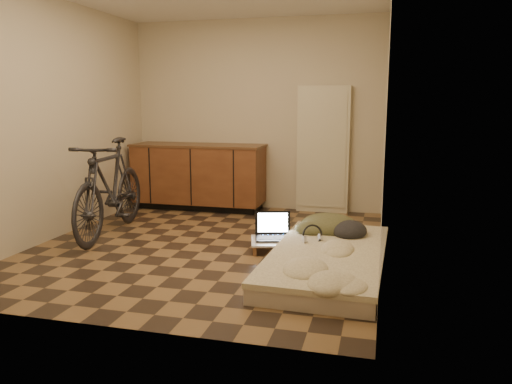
% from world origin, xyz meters
% --- Properties ---
extents(room_shell, '(3.50, 4.00, 2.60)m').
position_xyz_m(room_shell, '(0.00, 0.00, 1.30)').
color(room_shell, brown).
rests_on(room_shell, ground).
extents(cabinets, '(1.84, 0.62, 0.91)m').
position_xyz_m(cabinets, '(-0.75, 1.70, 0.47)').
color(cabinets, black).
rests_on(cabinets, ground).
extents(appliance_panel, '(0.70, 0.10, 1.70)m').
position_xyz_m(appliance_panel, '(0.95, 1.94, 0.85)').
color(appliance_panel, beige).
rests_on(appliance_panel, ground).
extents(bicycle, '(0.77, 1.90, 1.19)m').
position_xyz_m(bicycle, '(-1.20, 0.12, 0.60)').
color(bicycle, black).
rests_on(bicycle, ground).
extents(futon, '(1.05, 2.07, 0.18)m').
position_xyz_m(futon, '(1.30, -0.44, 0.09)').
color(futon, '#BAAA95').
rests_on(futon, ground).
extents(clothing_pile, '(0.65, 0.55, 0.25)m').
position_xyz_m(clothing_pile, '(1.28, 0.24, 0.30)').
color(clothing_pile, '#404126').
rests_on(clothing_pile, futon).
extents(headphones, '(0.29, 0.28, 0.15)m').
position_xyz_m(headphones, '(1.12, -0.20, 0.25)').
color(headphones, black).
rests_on(headphones, futon).
extents(lap_desk, '(0.75, 0.59, 0.11)m').
position_xyz_m(lap_desk, '(0.80, 0.02, 0.10)').
color(lap_desk, brown).
rests_on(lap_desk, ground).
extents(laptop, '(0.44, 0.42, 0.25)m').
position_xyz_m(laptop, '(0.68, 0.07, 0.16)').
color(laptop, black).
rests_on(laptop, lap_desk).
extents(mouse, '(0.07, 0.10, 0.03)m').
position_xyz_m(mouse, '(1.03, 0.11, 0.13)').
color(mouse, white).
rests_on(mouse, lap_desk).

